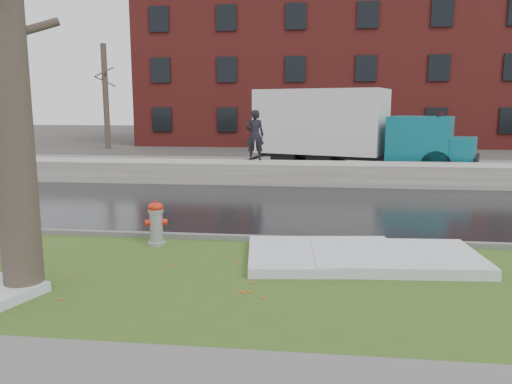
# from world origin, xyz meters

# --- Properties ---
(ground) EXTENTS (120.00, 120.00, 0.00)m
(ground) POSITION_xyz_m (0.00, 0.00, 0.00)
(ground) COLOR #47423D
(ground) RESTS_ON ground
(verge) EXTENTS (60.00, 4.50, 0.04)m
(verge) POSITION_xyz_m (0.00, -1.25, 0.02)
(verge) COLOR #2D531B
(verge) RESTS_ON ground
(road) EXTENTS (60.00, 7.00, 0.03)m
(road) POSITION_xyz_m (0.00, 4.50, 0.01)
(road) COLOR black
(road) RESTS_ON ground
(parking_lot) EXTENTS (60.00, 9.00, 0.03)m
(parking_lot) POSITION_xyz_m (0.00, 13.00, 0.01)
(parking_lot) COLOR slate
(parking_lot) RESTS_ON ground
(curb) EXTENTS (60.00, 0.15, 0.14)m
(curb) POSITION_xyz_m (0.00, 1.00, 0.07)
(curb) COLOR slate
(curb) RESTS_ON ground
(snowbank) EXTENTS (60.00, 1.60, 0.75)m
(snowbank) POSITION_xyz_m (0.00, 8.70, 0.38)
(snowbank) COLOR beige
(snowbank) RESTS_ON ground
(brick_building) EXTENTS (26.00, 12.00, 10.00)m
(brick_building) POSITION_xyz_m (2.00, 30.00, 5.00)
(brick_building) COLOR maroon
(brick_building) RESTS_ON ground
(bg_tree_left) EXTENTS (1.40, 1.62, 6.50)m
(bg_tree_left) POSITION_xyz_m (-12.00, 22.00, 3.33)
(bg_tree_left) COLOR brown
(bg_tree_left) RESTS_ON ground
(bg_tree_center) EXTENTS (1.40, 1.62, 6.50)m
(bg_tree_center) POSITION_xyz_m (-6.00, 26.00, 3.33)
(bg_tree_center) COLOR brown
(bg_tree_center) RESTS_ON ground
(fire_hydrant) EXTENTS (0.43, 0.40, 0.87)m
(fire_hydrant) POSITION_xyz_m (-1.80, 0.46, 0.50)
(fire_hydrant) COLOR #A2A4AA
(fire_hydrant) RESTS_ON verge
(tree) EXTENTS (1.23, 1.45, 6.90)m
(tree) POSITION_xyz_m (-2.94, -2.11, 3.51)
(tree) COLOR brown
(tree) RESTS_ON verge
(box_truck) EXTENTS (10.10, 4.96, 3.38)m
(box_truck) POSITION_xyz_m (2.41, 12.44, 1.78)
(box_truck) COLOR black
(box_truck) RESTS_ON ground
(worker) EXTENTS (0.71, 0.51, 1.81)m
(worker) POSITION_xyz_m (-0.98, 9.30, 1.65)
(worker) COLOR black
(worker) RESTS_ON snowbank
(snow_patch_near) EXTENTS (2.81, 2.29, 0.16)m
(snow_patch_near) POSITION_xyz_m (1.38, -0.10, 0.12)
(snow_patch_near) COLOR silver
(snow_patch_near) RESTS_ON verge
(snow_patch_side) EXTENTS (2.92, 2.00, 0.18)m
(snow_patch_side) POSITION_xyz_m (2.59, -0.10, 0.13)
(snow_patch_side) COLOR silver
(snow_patch_side) RESTS_ON verge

